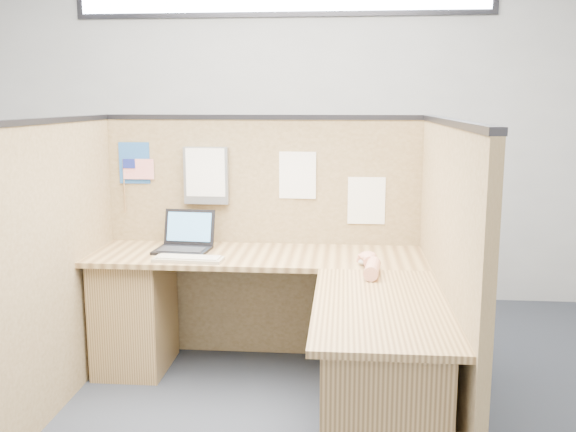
# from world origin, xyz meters

# --- Properties ---
(floor) EXTENTS (5.00, 5.00, 0.00)m
(floor) POSITION_xyz_m (0.00, 0.00, 0.00)
(floor) COLOR #1F232C
(floor) RESTS_ON ground
(wall_back) EXTENTS (5.00, 0.00, 5.00)m
(wall_back) POSITION_xyz_m (0.00, 2.25, 1.40)
(wall_back) COLOR #999B9E
(wall_back) RESTS_ON floor
(cubicle_partitions) EXTENTS (2.06, 1.83, 1.53)m
(cubicle_partitions) POSITION_xyz_m (0.00, 0.43, 0.77)
(cubicle_partitions) COLOR brown
(cubicle_partitions) RESTS_ON floor
(l_desk) EXTENTS (1.95, 1.75, 0.73)m
(l_desk) POSITION_xyz_m (0.18, 0.29, 0.39)
(l_desk) COLOR brown
(l_desk) RESTS_ON floor
(laptop) EXTENTS (0.33, 0.32, 0.23)m
(laptop) POSITION_xyz_m (-0.45, 0.75, 0.79)
(laptop) COLOR black
(laptop) RESTS_ON l_desk
(keyboard) EXTENTS (0.40, 0.16, 0.03)m
(keyboard) POSITION_xyz_m (-0.36, 0.48, 0.74)
(keyboard) COLOR gray
(keyboard) RESTS_ON l_desk
(mouse) EXTENTS (0.13, 0.09, 0.05)m
(mouse) POSITION_xyz_m (0.64, 0.48, 0.75)
(mouse) COLOR silver
(mouse) RESTS_ON l_desk
(hand_forearm) EXTENTS (0.11, 0.40, 0.08)m
(hand_forearm) POSITION_xyz_m (0.65, 0.33, 0.77)
(hand_forearm) COLOR tan
(hand_forearm) RESTS_ON l_desk
(blue_poster) EXTENTS (0.19, 0.01, 0.26)m
(blue_poster) POSITION_xyz_m (-0.81, 0.97, 1.23)
(blue_poster) COLOR #21539B
(blue_poster) RESTS_ON cubicle_partitions
(american_flag) EXTENTS (0.20, 0.01, 0.34)m
(american_flag) POSITION_xyz_m (-0.80, 0.96, 1.18)
(american_flag) COLOR olive
(american_flag) RESTS_ON cubicle_partitions
(file_holder) EXTENTS (0.28, 0.05, 0.35)m
(file_holder) POSITION_xyz_m (-0.35, 0.94, 1.16)
(file_holder) COLOR slate
(file_holder) RESTS_ON cubicle_partitions
(paper_left) EXTENTS (0.23, 0.01, 0.29)m
(paper_left) POSITION_xyz_m (0.22, 0.97, 1.16)
(paper_left) COLOR white
(paper_left) RESTS_ON cubicle_partitions
(paper_right) EXTENTS (0.23, 0.01, 0.29)m
(paper_right) POSITION_xyz_m (0.64, 0.97, 1.01)
(paper_right) COLOR white
(paper_right) RESTS_ON cubicle_partitions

